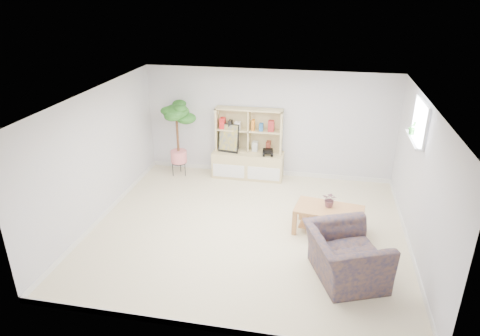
% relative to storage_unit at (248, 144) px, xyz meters
% --- Properties ---
extents(floor, '(5.50, 5.00, 0.01)m').
position_rel_storage_unit_xyz_m(floor, '(0.40, -2.24, -0.79)').
color(floor, beige).
rests_on(floor, ground).
extents(ceiling, '(5.50, 5.00, 0.01)m').
position_rel_storage_unit_xyz_m(ceiling, '(0.40, -2.24, 1.61)').
color(ceiling, silver).
rests_on(ceiling, walls).
extents(walls, '(5.51, 5.01, 2.40)m').
position_rel_storage_unit_xyz_m(walls, '(0.40, -2.24, 0.41)').
color(walls, silver).
rests_on(walls, floor).
extents(baseboard, '(5.50, 5.00, 0.10)m').
position_rel_storage_unit_xyz_m(baseboard, '(0.40, -2.24, -0.74)').
color(baseboard, white).
rests_on(baseboard, floor).
extents(window, '(0.10, 0.98, 0.68)m').
position_rel_storage_unit_xyz_m(window, '(3.13, -1.64, 1.21)').
color(window, '#CAE2FF').
rests_on(window, walls).
extents(window_sill, '(0.14, 1.00, 0.04)m').
position_rel_storage_unit_xyz_m(window_sill, '(3.07, -1.64, 0.89)').
color(window_sill, white).
rests_on(window_sill, walls).
extents(storage_unit, '(1.57, 0.53, 1.57)m').
position_rel_storage_unit_xyz_m(storage_unit, '(0.00, 0.00, 0.00)').
color(storage_unit, '#C6B683').
rests_on(storage_unit, floor).
extents(poster, '(0.48, 0.18, 0.64)m').
position_rel_storage_unit_xyz_m(poster, '(-0.43, -0.04, 0.13)').
color(poster, '#DBB90C').
rests_on(poster, storage_unit).
extents(toy_truck, '(0.35, 0.26, 0.17)m').
position_rel_storage_unit_xyz_m(toy_truck, '(0.45, -0.09, -0.11)').
color(toy_truck, black).
rests_on(toy_truck, storage_unit).
extents(coffee_table, '(1.24, 0.80, 0.47)m').
position_rel_storage_unit_xyz_m(coffee_table, '(1.80, -2.05, -0.55)').
color(coffee_table, '#AD7145').
rests_on(coffee_table, floor).
extents(table_plant, '(0.31, 0.29, 0.28)m').
position_rel_storage_unit_xyz_m(table_plant, '(1.80, -1.98, -0.17)').
color(table_plant, '#175123').
rests_on(table_plant, coffee_table).
extents(floor_tree, '(0.81, 0.81, 1.72)m').
position_rel_storage_unit_xyz_m(floor_tree, '(-1.56, -0.19, 0.07)').
color(floor_tree, '#266420').
rests_on(floor_tree, floor).
extents(armchair, '(1.37, 1.46, 0.86)m').
position_rel_storage_unit_xyz_m(armchair, '(2.04, -3.28, -0.36)').
color(armchair, '#131E46').
rests_on(armchair, floor).
extents(sill_plant, '(0.15, 0.13, 0.25)m').
position_rel_storage_unit_xyz_m(sill_plant, '(3.07, -1.42, 1.04)').
color(sill_plant, '#266420').
rests_on(sill_plant, window_sill).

